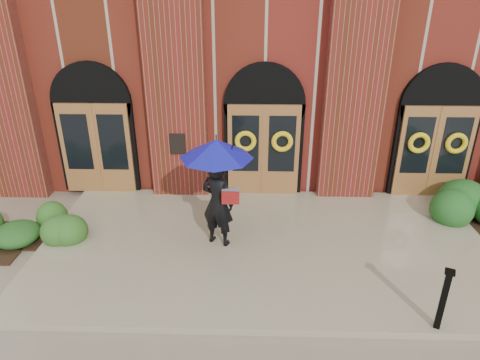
{
  "coord_description": "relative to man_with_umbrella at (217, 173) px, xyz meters",
  "views": [
    {
      "loc": [
        -0.31,
        -7.99,
        5.46
      ],
      "look_at": [
        -0.58,
        1.0,
        1.31
      ],
      "focal_mm": 32.0,
      "sensor_mm": 36.0,
      "label": 1
    }
  ],
  "objects": [
    {
      "name": "church_building",
      "position": [
        1.03,
        8.63,
        1.64
      ],
      "size": [
        16.2,
        12.53,
        7.0
      ],
      "color": "maroon",
      "rests_on": "ground"
    },
    {
      "name": "ground",
      "position": [
        1.03,
        -0.16,
        -1.86
      ],
      "size": [
        90.0,
        90.0,
        0.0
      ],
      "primitive_type": "plane",
      "color": "gray",
      "rests_on": "ground"
    },
    {
      "name": "man_with_umbrella",
      "position": [
        0.0,
        0.0,
        0.0
      ],
      "size": [
        2.0,
        2.0,
        2.45
      ],
      "rotation": [
        0.0,
        0.0,
        2.76
      ],
      "color": "black",
      "rests_on": "landing"
    },
    {
      "name": "metal_post",
      "position": [
        3.89,
        -2.51,
        -1.1
      ],
      "size": [
        0.21,
        0.21,
        1.16
      ],
      "rotation": [
        0.0,
        0.0,
        -0.42
      ],
      "color": "black",
      "rests_on": "landing"
    },
    {
      "name": "landing",
      "position": [
        1.03,
        -0.01,
        -1.79
      ],
      "size": [
        10.0,
        5.3,
        0.15
      ],
      "primitive_type": "cube",
      "color": "gray",
      "rests_on": "ground"
    },
    {
      "name": "hedge_wall_left",
      "position": [
        -4.17,
        0.34,
        -1.52
      ],
      "size": [
        2.65,
        1.06,
        0.68
      ],
      "primitive_type": "ellipsoid",
      "color": "#2A541C",
      "rests_on": "ground"
    }
  ]
}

